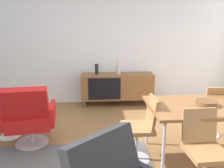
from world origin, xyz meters
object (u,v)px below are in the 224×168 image
(wooden_bowl_on_table, at_px, (206,103))
(dining_chair_front_left, at_px, (203,147))
(dining_chair_near_window, at_px, (142,126))
(lounge_chair_red, at_px, (29,116))
(side_table_round, at_px, (8,118))
(vase_cobalt, at_px, (118,69))
(sideboard, at_px, (117,86))
(dining_table, at_px, (211,108))
(dining_chair_back_right, at_px, (212,109))
(vase_sculptural_dark, at_px, (97,69))
(fruit_bowl, at_px, (6,103))

(wooden_bowl_on_table, bearing_deg, dining_chair_front_left, -116.94)
(dining_chair_front_left, relative_size, dining_chair_near_window, 1.00)
(wooden_bowl_on_table, height_order, dining_chair_front_left, dining_chair_front_left)
(lounge_chair_red, bearing_deg, dining_chair_near_window, -16.87)
(dining_chair_near_window, bearing_deg, side_table_round, 158.32)
(vase_cobalt, distance_m, wooden_bowl_on_table, 2.40)
(sideboard, height_order, dining_chair_near_window, dining_chair_near_window)
(dining_table, xyz_separation_m, dining_chair_front_left, (-0.35, -0.56, -0.23))
(dining_chair_back_right, bearing_deg, dining_table, -121.92)
(dining_chair_front_left, bearing_deg, vase_sculptural_dark, 111.62)
(dining_chair_front_left, xyz_separation_m, dining_chair_near_window, (-0.54, 0.56, 0.00))
(vase_cobalt, distance_m, side_table_round, 2.42)
(sideboard, xyz_separation_m, vase_cobalt, (0.02, 0.00, 0.39))
(lounge_chair_red, xyz_separation_m, side_table_round, (-0.42, 0.31, -0.15))
(lounge_chair_red, bearing_deg, dining_chair_back_right, 1.85)
(sideboard, distance_m, side_table_round, 2.35)
(vase_sculptural_dark, xyz_separation_m, dining_chair_front_left, (1.10, -2.77, -0.36))
(sideboard, distance_m, wooden_bowl_on_table, 2.43)
(dining_table, relative_size, dining_chair_back_right, 1.87)
(dining_chair_front_left, distance_m, fruit_bowl, 2.84)
(vase_cobalt, relative_size, fruit_bowl, 1.61)
(vase_cobalt, bearing_deg, sideboard, -175.07)
(dining_chair_back_right, relative_size, side_table_round, 1.65)
(sideboard, xyz_separation_m, dining_chair_back_right, (1.34, -1.65, 0.03))
(dining_chair_back_right, height_order, side_table_round, dining_chair_back_right)
(wooden_bowl_on_table, bearing_deg, dining_table, 12.80)
(vase_cobalt, bearing_deg, dining_chair_near_window, -87.85)
(dining_chair_near_window, height_order, fruit_bowl, dining_chair_near_window)
(dining_chair_back_right, relative_size, lounge_chair_red, 0.90)
(side_table_round, bearing_deg, dining_chair_back_right, -3.99)
(vase_cobalt, xyz_separation_m, lounge_chair_red, (-1.47, -1.74, -0.36))
(dining_chair_back_right, xyz_separation_m, side_table_round, (-3.21, 0.22, -0.15))
(dining_chair_front_left, relative_size, fruit_bowl, 4.28)
(wooden_bowl_on_table, relative_size, dining_chair_front_left, 0.30)
(vase_cobalt, relative_size, dining_chair_front_left, 0.38)
(sideboard, bearing_deg, dining_chair_back_right, -50.90)
(lounge_chair_red, relative_size, side_table_round, 1.82)
(vase_cobalt, distance_m, lounge_chair_red, 2.31)
(dining_chair_front_left, xyz_separation_m, lounge_chair_red, (-2.09, 1.03, -0.00))
(dining_table, distance_m, side_table_round, 2.99)
(sideboard, relative_size, dining_chair_back_right, 1.87)
(dining_chair_front_left, relative_size, lounge_chair_red, 0.90)
(vase_cobalt, distance_m, vase_sculptural_dark, 0.48)
(sideboard, height_order, side_table_round, sideboard)
(vase_cobalt, bearing_deg, lounge_chair_red, -130.06)
(dining_chair_front_left, bearing_deg, vase_cobalt, 102.59)
(vase_cobalt, distance_m, dining_table, 2.42)
(wooden_bowl_on_table, distance_m, dining_chair_front_left, 0.68)
(dining_chair_front_left, height_order, fruit_bowl, dining_chair_front_left)
(lounge_chair_red, bearing_deg, dining_table, -10.89)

